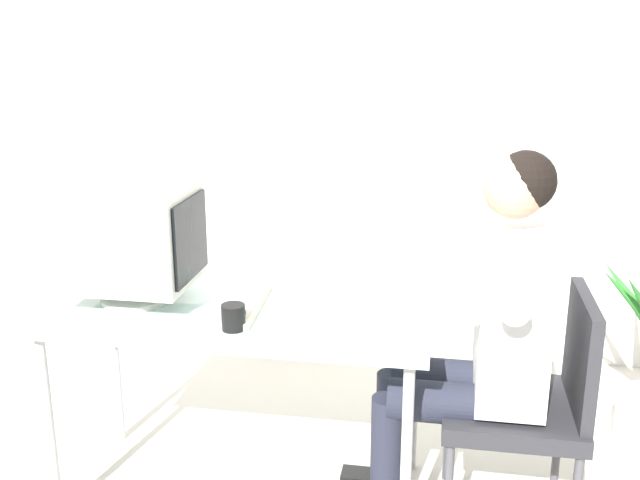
# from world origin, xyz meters

# --- Properties ---
(wall_back) EXTENTS (8.00, 0.10, 3.00)m
(wall_back) POSITION_xyz_m (0.30, 1.40, 1.50)
(wall_back) COLOR silver
(wall_back) RESTS_ON ground_plane
(desk) EXTENTS (1.34, 0.64, 0.74)m
(desk) POSITION_xyz_m (0.00, 0.00, 0.69)
(desk) COLOR #B7B7BC
(desk) RESTS_ON ground_plane
(crt_monitor) EXTENTS (0.43, 0.36, 0.41)m
(crt_monitor) POSITION_xyz_m (-0.37, -0.02, 0.98)
(crt_monitor) COLOR silver
(crt_monitor) RESTS_ON desk
(keyboard) EXTENTS (0.17, 0.42, 0.03)m
(keyboard) POSITION_xyz_m (0.01, -0.02, 0.76)
(keyboard) COLOR beige
(keyboard) RESTS_ON desk
(office_chair) EXTENTS (0.46, 0.46, 0.84)m
(office_chair) POSITION_xyz_m (1.01, 0.01, 0.48)
(office_chair) COLOR #4C4C51
(office_chair) RESTS_ON ground_plane
(person_seated) EXTENTS (0.68, 0.57, 1.31)m
(person_seated) POSITION_xyz_m (0.83, 0.01, 0.71)
(person_seated) COLOR silver
(person_seated) RESTS_ON ground_plane
(desk_mug) EXTENTS (0.08, 0.09, 0.08)m
(desk_mug) POSITION_xyz_m (0.04, -0.21, 0.79)
(desk_mug) COLOR black
(desk_mug) RESTS_ON desk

